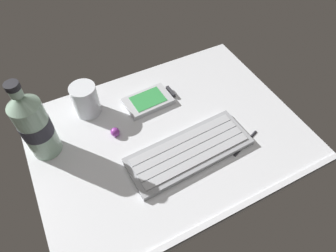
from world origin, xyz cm
name	(u,v)px	position (x,y,z in cm)	size (l,w,h in cm)	color
ground_plane	(168,137)	(0.00, -0.23, -0.99)	(64.00, 48.00, 2.80)	silver
keyboard	(189,151)	(1.81, -7.22, 0.81)	(29.49, 12.37, 1.70)	#93969B
handheld_device	(150,100)	(0.66, 11.51, 0.73)	(13.11, 8.29, 1.50)	#B7BABF
juice_cup	(86,101)	(-14.86, 15.77, 3.91)	(6.40, 6.40, 8.50)	silver
water_bottle	(34,125)	(-27.00, 8.86, 9.01)	(6.73, 6.73, 20.80)	#9EC1A8
trackball_mouse	(115,132)	(-11.46, 5.51, 1.10)	(2.20, 2.20, 2.20)	purple
stylus_pen	(246,143)	(15.00, -11.00, 0.35)	(0.70, 0.70, 9.50)	#26262B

